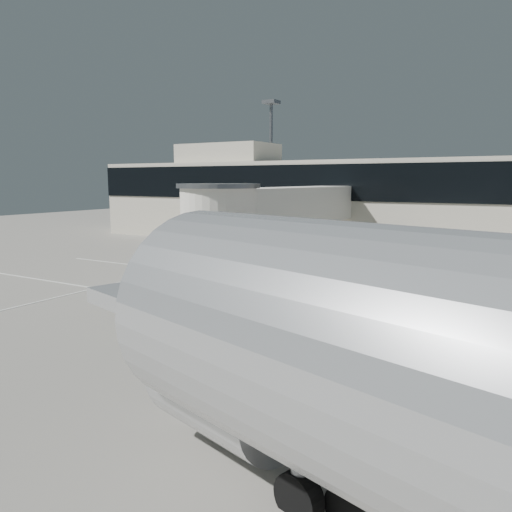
% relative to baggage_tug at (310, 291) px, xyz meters
% --- Properties ---
extents(ground, '(140.00, 140.00, 0.00)m').
position_rel_baggage_tug_xyz_m(ground, '(-2.21, -5.13, -0.64)').
color(ground, gray).
rests_on(ground, ground).
extents(lane_markings, '(40.00, 30.00, 0.02)m').
position_rel_baggage_tug_xyz_m(lane_markings, '(-2.88, 4.20, -0.63)').
color(lane_markings, white).
rests_on(lane_markings, ground).
extents(terminal, '(64.00, 12.11, 15.20)m').
position_rel_baggage_tug_xyz_m(terminal, '(-2.56, 24.81, 3.47)').
color(terminal, beige).
rests_on(terminal, ground).
extents(jet_bridge, '(5.70, 20.40, 6.03)m').
position_rel_baggage_tug_xyz_m(jet_bridge, '(-6.18, 7.13, 3.64)').
color(jet_bridge, white).
rests_on(jet_bridge, ground).
extents(baggage_tug, '(2.93, 2.30, 1.76)m').
position_rel_baggage_tug_xyz_m(baggage_tug, '(0.00, 0.00, 0.00)').
color(baggage_tug, maroon).
rests_on(baggage_tug, ground).
extents(suitcase_cart, '(3.82, 1.81, 1.48)m').
position_rel_baggage_tug_xyz_m(suitcase_cart, '(3.87, 1.12, -0.10)').
color(suitcase_cart, black).
rests_on(suitcase_cart, ground).
extents(box_cart_near, '(3.96, 1.67, 1.55)m').
position_rel_baggage_tug_xyz_m(box_cart_near, '(-0.34, -4.61, -0.01)').
color(box_cart_near, black).
rests_on(box_cart_near, ground).
extents(box_cart_far, '(3.45, 1.85, 1.32)m').
position_rel_baggage_tug_xyz_m(box_cart_far, '(-5.95, -5.64, -0.18)').
color(box_cart_far, black).
rests_on(box_cart_far, ground).
extents(ground_worker, '(0.73, 0.61, 1.73)m').
position_rel_baggage_tug_xyz_m(ground_worker, '(-4.00, -7.88, 0.23)').
color(ground_worker, '#96FD1A').
rests_on(ground_worker, ground).
extents(belt_loader, '(3.76, 2.04, 1.72)m').
position_rel_baggage_tug_xyz_m(belt_loader, '(-17.97, 15.71, 0.02)').
color(belt_loader, maroon).
rests_on(belt_loader, ground).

